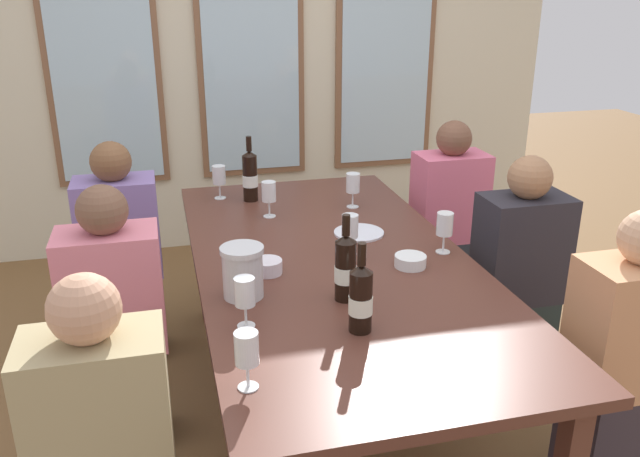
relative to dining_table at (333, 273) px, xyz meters
name	(u,v)px	position (x,y,z in m)	size (l,w,h in m)	color
ground_plane	(332,410)	(0.00, 0.00, -0.67)	(12.00, 12.00, 0.00)	brown
back_wall_with_windows	(249,36)	(0.00, 2.15, 0.78)	(4.30, 0.10, 2.90)	beige
dining_table	(333,273)	(0.00, 0.00, 0.00)	(1.10, 2.23, 0.74)	#562E24
white_plate_0	(359,233)	(0.18, 0.24, 0.07)	(0.22, 0.22, 0.01)	white
metal_pitcher	(243,272)	(-0.40, -0.25, 0.16)	(0.16, 0.16, 0.19)	silver
wine_bottle_0	(361,298)	(-0.07, -0.59, 0.18)	(0.08, 0.08, 0.31)	black
wine_bottle_1	(250,176)	(-0.21, 0.83, 0.20)	(0.08, 0.08, 0.33)	black
wine_bottle_2	(345,268)	(-0.05, -0.36, 0.19)	(0.08, 0.08, 0.32)	black
tasting_bowl_0	(268,267)	(-0.28, -0.07, 0.09)	(0.11, 0.11, 0.05)	white
tasting_bowl_1	(410,261)	(0.28, -0.15, 0.09)	(0.13, 0.13, 0.05)	white
wine_glass_0	(353,185)	(0.26, 0.60, 0.18)	(0.07, 0.07, 0.17)	white
wine_glass_1	(219,176)	(-0.36, 0.90, 0.19)	(0.07, 0.07, 0.17)	white
wine_glass_2	(245,293)	(-0.42, -0.47, 0.19)	(0.07, 0.07, 0.17)	white
wine_glass_3	(445,225)	(0.46, -0.05, 0.19)	(0.07, 0.07, 0.17)	white
wine_glass_4	(350,228)	(0.08, 0.02, 0.18)	(0.07, 0.07, 0.17)	white
wine_glass_5	(269,192)	(-0.16, 0.56, 0.19)	(0.07, 0.07, 0.17)	white
wine_glass_6	(247,351)	(-0.47, -0.81, 0.18)	(0.07, 0.07, 0.17)	white
seated_person_0	(122,259)	(-0.87, 0.72, -0.15)	(0.38, 0.24, 1.11)	#372B2D
seated_person_1	(448,225)	(0.87, 0.77, -0.15)	(0.38, 0.24, 1.11)	#2E323B
seated_person_3	(623,367)	(0.87, -0.70, -0.15)	(0.38, 0.24, 1.11)	#352C34
seated_person_4	(117,328)	(-0.87, 0.02, -0.15)	(0.38, 0.24, 1.11)	#313644
seated_person_5	(518,282)	(0.87, 0.02, -0.15)	(0.38, 0.24, 1.11)	#253030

